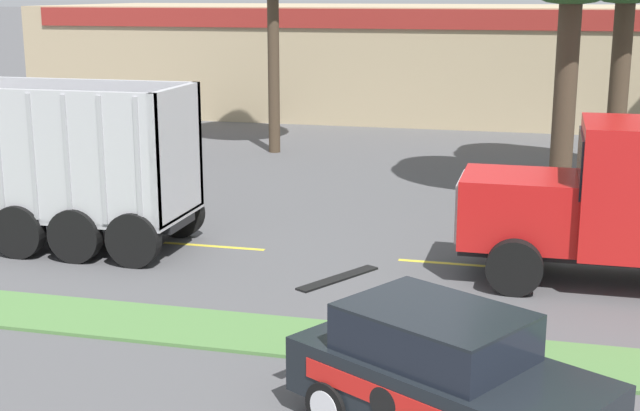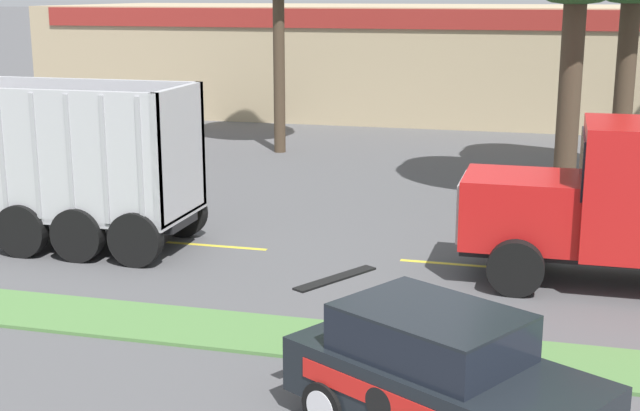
% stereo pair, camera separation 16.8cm
% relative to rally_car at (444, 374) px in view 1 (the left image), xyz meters
% --- Properties ---
extents(grass_verge, '(120.00, 1.63, 0.06)m').
position_rel_rally_car_xyz_m(grass_verge, '(-1.61, 2.74, -0.85)').
color(grass_verge, '#517F42').
rests_on(grass_verge, ground_plane).
extents(centre_line_2, '(2.40, 0.14, 0.01)m').
position_rel_rally_car_xyz_m(centre_line_2, '(-11.42, 7.56, -0.88)').
color(centre_line_2, yellow).
rests_on(centre_line_2, ground_plane).
extents(centre_line_3, '(2.40, 0.14, 0.01)m').
position_rel_rally_car_xyz_m(centre_line_3, '(-6.02, 7.56, -0.88)').
color(centre_line_3, yellow).
rests_on(centre_line_3, ground_plane).
extents(centre_line_4, '(2.40, 0.14, 0.01)m').
position_rel_rally_car_xyz_m(centre_line_4, '(-0.62, 7.56, -0.88)').
color(centre_line_4, yellow).
rests_on(centre_line_4, ground_plane).
extents(rally_car, '(4.39, 3.59, 1.73)m').
position_rel_rally_car_xyz_m(rally_car, '(0.00, 0.00, 0.00)').
color(rally_car, black).
rests_on(rally_car, ground_plane).
extents(store_building_backdrop, '(42.35, 12.10, 4.93)m').
position_rel_rally_car_xyz_m(store_building_backdrop, '(-1.11, 32.19, 1.59)').
color(store_building_backdrop, tan).
rests_on(store_building_backdrop, ground_plane).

